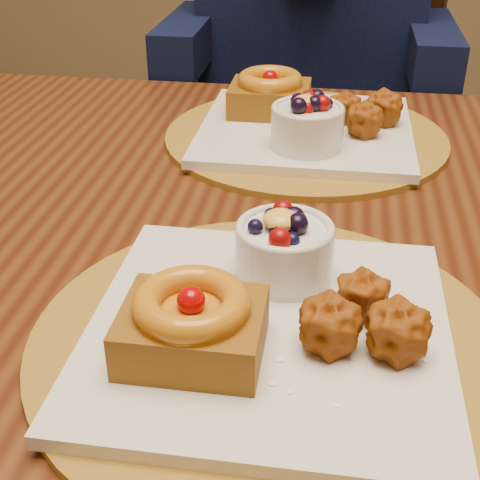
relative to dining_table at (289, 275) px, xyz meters
name	(u,v)px	position (x,y,z in m)	size (l,w,h in m)	color
dining_table	(289,275)	(0.00, 0.00, 0.00)	(1.60, 0.90, 0.76)	#38160A
place_setting_near	(267,317)	(0.00, -0.22, 0.10)	(0.38, 0.38, 0.08)	brown
place_setting_far	(304,123)	(0.00, 0.22, 0.10)	(0.38, 0.38, 0.09)	brown
chair_far	(325,131)	(0.01, 0.92, -0.18)	(0.56, 0.56, 0.90)	black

